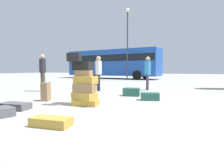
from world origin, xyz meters
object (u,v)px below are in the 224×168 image
Objects in this scene: suitcase_charcoal_white_trunk at (15,106)px; parked_bus at (112,62)px; suitcase_teal_left_side at (150,96)px; lamp_post at (127,34)px; person_tourist_with_camera at (43,69)px; suitcase_brown_foreground_far at (46,92)px; person_passerby_in_red at (148,70)px; suitcase_teal_upright_blue at (131,92)px; suitcase_tan_behind_tower at (51,122)px; suitcase_charcoal_foreground_near at (3,112)px; suitcase_tower at (84,84)px; person_bearded_onlooker at (99,70)px.

suitcase_charcoal_white_trunk is 0.07× the size of parked_bus.
suitcase_teal_left_side is 12.31m from lamp_post.
lamp_post is at bearing 97.44° from suitcase_teal_left_side.
suitcase_charcoal_white_trunk is at bearing -34.76° from person_tourist_with_camera.
lamp_post is (2.67, -2.67, 2.48)m from parked_bus.
suitcase_brown_foreground_far is 0.37× the size of person_passerby_in_red.
suitcase_brown_foreground_far reaches higher than suitcase_teal_upright_blue.
suitcase_teal_left_side is 3.76m from suitcase_tan_behind_tower.
suitcase_brown_foreground_far is (-3.15, -1.48, 0.18)m from suitcase_teal_left_side.
suitcase_charcoal_white_trunk is at bearing -127.75° from suitcase_teal_upright_blue.
suitcase_teal_left_side is at bearing -67.54° from lamp_post.
person_passerby_in_red reaches higher than suitcase_brown_foreground_far.
suitcase_teal_left_side is 5.32m from person_tourist_with_camera.
suitcase_charcoal_foreground_near is 4.30m from suitcase_teal_left_side.
person_passerby_in_red reaches higher than suitcase_teal_left_side.
suitcase_charcoal_white_trunk is 6.34m from person_passerby_in_red.
suitcase_brown_foreground_far is 0.06× the size of parked_bus.
parked_bus is at bearing 119.75° from person_tourist_with_camera.
suitcase_tower is 15.98m from parked_bus.
person_bearded_onlooker is (0.03, 4.66, 0.91)m from suitcase_charcoal_white_trunk.
suitcase_brown_foreground_far reaches higher than suitcase_charcoal_foreground_near.
suitcase_tan_behind_tower is (1.86, -0.77, -0.00)m from suitcase_charcoal_white_trunk.
suitcase_charcoal_foreground_near is at bearing -30.24° from person_bearded_onlooker.
suitcase_charcoal_foreground_near is at bearing -118.05° from suitcase_tower.
parked_bus reaches higher than suitcase_charcoal_white_trunk.
person_passerby_in_red reaches higher than suitcase_teal_upright_blue.
person_tourist_with_camera is at bearing 116.98° from suitcase_brown_foreground_far.
person_bearded_onlooker is (-2.89, 1.82, 0.87)m from suitcase_teal_left_side.
parked_bus is at bearing 135.02° from lamp_post.
person_bearded_onlooker is 0.15× the size of parked_bus.
suitcase_tower reaches higher than suitcase_brown_foreground_far.
suitcase_teal_upright_blue is at bearing 26.54° from suitcase_brown_foreground_far.
lamp_post is at bearing 112.96° from suitcase_charcoal_foreground_near.
person_bearded_onlooker reaches higher than person_passerby_in_red.
lamp_post reaches higher than person_passerby_in_red.
suitcase_charcoal_foreground_near is 0.85× the size of suitcase_teal_upright_blue.
suitcase_brown_foreground_far is at bearing 92.41° from suitcase_charcoal_white_trunk.
parked_bus is at bearing 86.77° from suitcase_brown_foreground_far.
suitcase_tower is at bearing -77.08° from lamp_post.
suitcase_tower is 1.89m from suitcase_charcoal_white_trunk.
person_passerby_in_red is (2.12, 1.24, -0.01)m from person_bearded_onlooker.
suitcase_teal_upright_blue is (0.71, 2.35, -0.46)m from suitcase_tower.
suitcase_teal_left_side is at bearing -55.79° from parked_bus.
parked_bus is (-1.88, 12.79, 0.79)m from person_tourist_with_camera.
suitcase_teal_left_side is 3.49m from suitcase_brown_foreground_far.
parked_bus is at bearing 103.23° from suitcase_tan_behind_tower.
suitcase_teal_upright_blue is at bearing 53.28° from suitcase_charcoal_white_trunk.
parked_bus is at bearing 107.90° from suitcase_teal_upright_blue.
suitcase_brown_foreground_far is 0.36× the size of person_bearded_onlooker.
suitcase_teal_left_side reaches higher than suitcase_tan_behind_tower.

